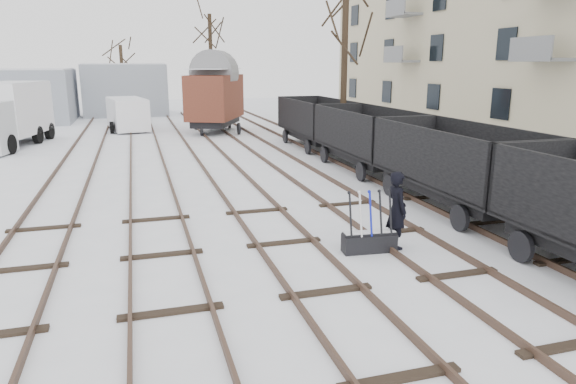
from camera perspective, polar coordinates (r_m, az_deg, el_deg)
name	(u,v)px	position (r m, az deg, el deg)	size (l,w,h in m)	color
ground	(326,293)	(10.38, 4.24, -11.14)	(120.00, 120.00, 0.00)	white
tracks	(218,164)	(23.11, -7.83, 3.07)	(13.90, 52.00, 0.16)	black
shed_left	(4,96)	(45.85, -29.05, 9.33)	(10.00, 8.00, 4.10)	gray
shed_right	(126,89)	(48.82, -17.57, 10.83)	(7.00, 6.00, 4.50)	gray
ground_frame	(369,240)	(12.55, 9.02, -5.34)	(1.33, 0.53, 1.49)	black
worker	(397,210)	(12.76, 11.98, -1.96)	(0.70, 0.46, 1.92)	black
freight_wagon_b	(455,178)	(16.74, 18.02, 1.54)	(2.53, 6.34, 2.59)	black
freight_wagon_c	(367,147)	(22.20, 8.72, 4.99)	(2.53, 6.34, 2.59)	black
freight_wagon_d	(316,129)	(28.07, 3.15, 6.99)	(2.53, 6.34, 2.59)	black
box_van_wagon	(215,95)	(34.73, -8.10, 10.58)	(4.85, 6.12, 4.14)	black
lorry	(6,114)	(31.97, -28.81, 7.59)	(3.53, 7.91, 3.46)	black
panel_van	(127,114)	(37.08, -17.41, 8.31)	(2.91, 5.22, 2.18)	white
tree_near	(344,78)	(25.30, 6.23, 12.49)	(0.30, 0.30, 7.54)	black
tree_far_left	(123,80)	(49.03, -17.87, 11.75)	(0.30, 0.30, 6.07)	black
tree_far_right	(211,68)	(41.99, -8.52, 13.43)	(0.30, 0.30, 8.19)	black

